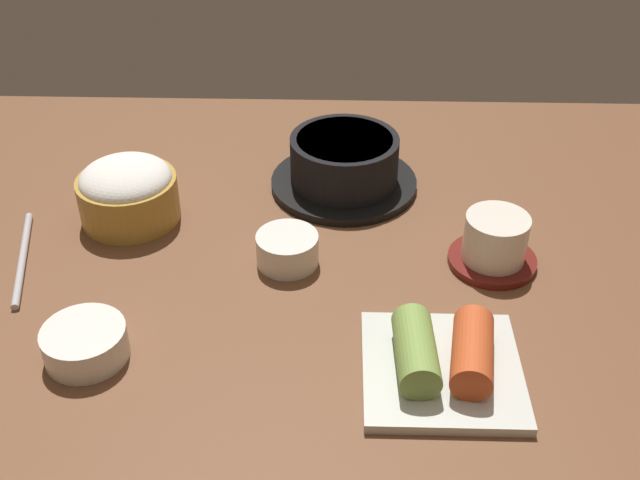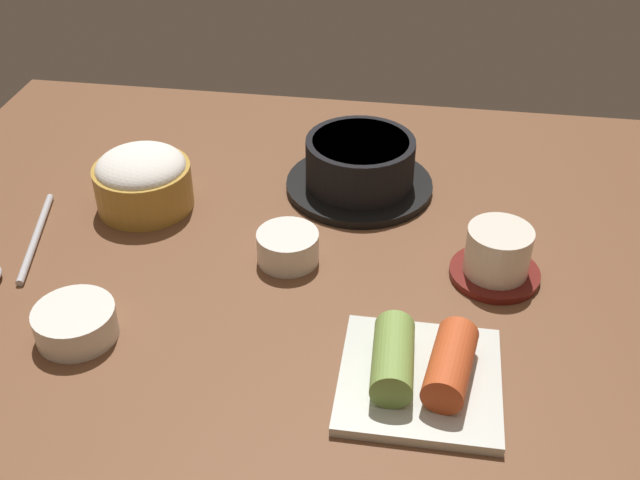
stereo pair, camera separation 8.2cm
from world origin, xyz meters
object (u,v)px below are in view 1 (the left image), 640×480
banchan_cup_center (287,248)px  side_bowl_near (85,342)px  stone_pot (344,164)px  kimchi_plate (443,360)px  rice_bowl (128,191)px  tea_cup_with_saucer (495,242)px

banchan_cup_center → side_bowl_near: banchan_cup_center is taller
stone_pot → kimchi_plate: bearing=-74.3°
rice_bowl → side_bowl_near: (1.06, -22.83, -1.96)cm
rice_bowl → side_bowl_near: rice_bowl is taller
rice_bowl → kimchi_plate: size_ratio=0.80×
rice_bowl → banchan_cup_center: size_ratio=1.70×
tea_cup_with_saucer → kimchi_plate: size_ratio=0.66×
tea_cup_with_saucer → banchan_cup_center: 21.97cm
banchan_cup_center → side_bowl_near: bearing=-140.0°
rice_bowl → kimchi_plate: rice_bowl is taller
rice_bowl → banchan_cup_center: 20.45cm
stone_pot → banchan_cup_center: 16.80cm
tea_cup_with_saucer → side_bowl_near: bearing=-158.9°
kimchi_plate → rice_bowl: bearing=144.2°
tea_cup_with_saucer → kimchi_plate: bearing=-112.9°
rice_bowl → kimchi_plate: (33.64, -24.23, -1.91)cm
stone_pot → tea_cup_with_saucer: size_ratio=1.90×
stone_pot → banchan_cup_center: stone_pot is taller
kimchi_plate → side_bowl_near: kimchi_plate is taller
kimchi_plate → side_bowl_near: (-32.57, 1.40, -0.05)cm
stone_pot → rice_bowl: bearing=-162.9°
rice_bowl → banchan_cup_center: rice_bowl is taller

